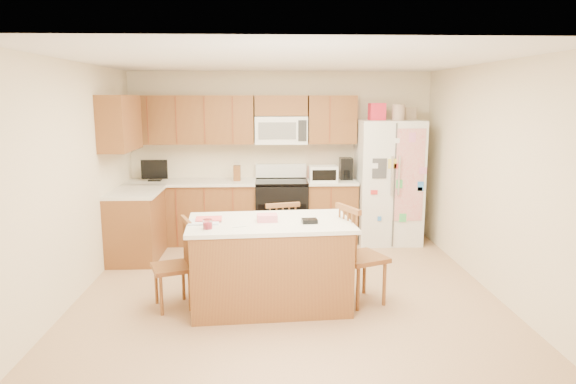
{
  "coord_description": "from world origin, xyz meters",
  "views": [
    {
      "loc": [
        -0.22,
        -5.5,
        2.12
      ],
      "look_at": [
        0.03,
        0.35,
        1.04
      ],
      "focal_mm": 32.0,
      "sensor_mm": 36.0,
      "label": 1
    }
  ],
  "objects_px": {
    "windsor_chair_left": "(174,266)",
    "windsor_chair_right": "(360,257)",
    "refrigerator": "(388,180)",
    "windsor_chair_back": "(280,243)",
    "stove": "(282,210)",
    "island": "(270,263)"
  },
  "relations": [
    {
      "from": "windsor_chair_left",
      "to": "windsor_chair_right",
      "type": "relative_size",
      "value": 0.88
    },
    {
      "from": "windsor_chair_right",
      "to": "windsor_chair_left",
      "type": "bearing_deg",
      "value": -178.68
    },
    {
      "from": "refrigerator",
      "to": "windsor_chair_back",
      "type": "distance_m",
      "value": 2.36
    },
    {
      "from": "refrigerator",
      "to": "windsor_chair_left",
      "type": "bearing_deg",
      "value": -139.3
    },
    {
      "from": "stove",
      "to": "windsor_chair_back",
      "type": "relative_size",
      "value": 1.18
    },
    {
      "from": "stove",
      "to": "windsor_chair_right",
      "type": "height_order",
      "value": "stove"
    },
    {
      "from": "windsor_chair_left",
      "to": "windsor_chair_right",
      "type": "xyz_separation_m",
      "value": [
        1.9,
        0.04,
        0.06
      ]
    },
    {
      "from": "stove",
      "to": "windsor_chair_right",
      "type": "relative_size",
      "value": 1.08
    },
    {
      "from": "refrigerator",
      "to": "island",
      "type": "height_order",
      "value": "refrigerator"
    },
    {
      "from": "stove",
      "to": "island",
      "type": "relative_size",
      "value": 0.66
    },
    {
      "from": "stove",
      "to": "windsor_chair_right",
      "type": "distance_m",
      "value": 2.48
    },
    {
      "from": "island",
      "to": "windsor_chair_left",
      "type": "height_order",
      "value": "island"
    },
    {
      "from": "refrigerator",
      "to": "windsor_chair_left",
      "type": "height_order",
      "value": "refrigerator"
    },
    {
      "from": "refrigerator",
      "to": "island",
      "type": "relative_size",
      "value": 1.2
    },
    {
      "from": "stove",
      "to": "island",
      "type": "distance_m",
      "value": 2.42
    },
    {
      "from": "refrigerator",
      "to": "island",
      "type": "bearing_deg",
      "value": -126.87
    },
    {
      "from": "refrigerator",
      "to": "windsor_chair_left",
      "type": "xyz_separation_m",
      "value": [
        -2.73,
        -2.35,
        -0.49
      ]
    },
    {
      "from": "refrigerator",
      "to": "windsor_chair_left",
      "type": "distance_m",
      "value": 3.64
    },
    {
      "from": "stove",
      "to": "windsor_chair_back",
      "type": "height_order",
      "value": "stove"
    },
    {
      "from": "refrigerator",
      "to": "windsor_chair_right",
      "type": "distance_m",
      "value": 2.49
    },
    {
      "from": "windsor_chair_left",
      "to": "windsor_chair_right",
      "type": "distance_m",
      "value": 1.91
    },
    {
      "from": "island",
      "to": "windsor_chair_left",
      "type": "xyz_separation_m",
      "value": [
        -0.97,
        -0.0,
        -0.02
      ]
    }
  ]
}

